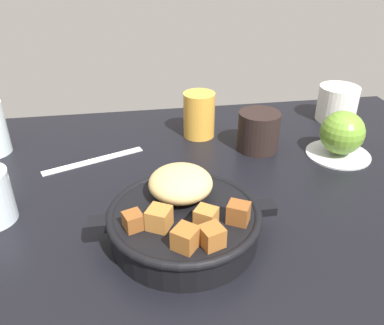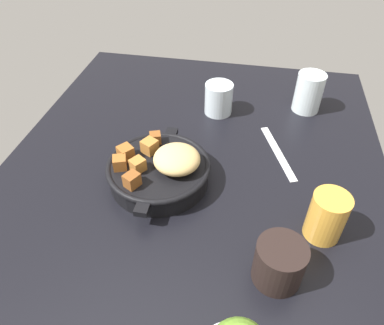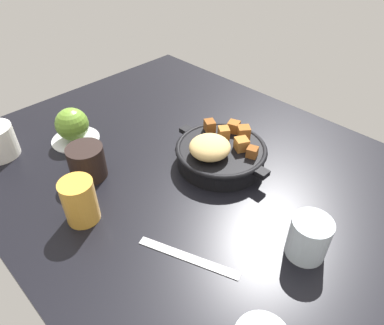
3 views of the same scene
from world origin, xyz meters
TOP-DOWN VIEW (x-y plane):
  - ground_plane at (0.00, 0.00)cm, footprint 109.10×79.93cm
  - cast_iron_skillet at (-1.00, -5.60)cm, footprint 24.62×20.37cm
  - saucer_plate at (30.37, 12.62)cm, footprint 11.65×11.65cm
  - red_apple at (30.37, 12.62)cm, footprint 7.91×7.91cm
  - butter_knife at (-14.16, 17.35)cm, footprint 17.78×8.17cm
  - juice_glass_amber at (6.36, 24.95)cm, footprint 6.25×6.25cm
  - water_glass_short at (-27.54, 2.28)cm, footprint 6.80×6.80cm
  - coffee_mug_dark at (16.30, 17.41)cm, footprint 7.71×7.71cm

SIDE VIEW (x-z plane):
  - ground_plane at x=0.00cm, z-range -2.40..0.00cm
  - butter_knife at x=-14.16cm, z-range 0.00..0.36cm
  - saucer_plate at x=30.37cm, z-range 0.00..0.60cm
  - cast_iron_skillet at x=-1.00cm, z-range -1.03..7.36cm
  - coffee_mug_dark at x=16.30cm, z-range 0.00..7.38cm
  - water_glass_short at x=-27.54cm, z-range 0.00..7.72cm
  - juice_glass_amber at x=6.36cm, z-range 0.00..8.94cm
  - red_apple at x=30.37cm, z-range 0.60..8.51cm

